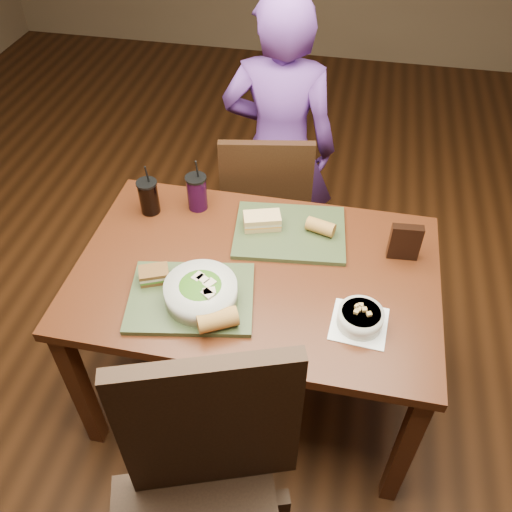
# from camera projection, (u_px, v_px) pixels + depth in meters

# --- Properties ---
(ground) EXTENTS (6.00, 6.00, 0.00)m
(ground) POSITION_uv_depth(u_px,v_px,m) (256.00, 384.00, 2.47)
(ground) COLOR #381C0B
(ground) RESTS_ON ground
(dining_table) EXTENTS (1.30, 0.85, 0.75)m
(dining_table) POSITION_uv_depth(u_px,v_px,m) (256.00, 287.00, 2.01)
(dining_table) COLOR #461E0E
(dining_table) RESTS_ON ground
(chair_near) EXTENTS (0.61, 0.62, 1.11)m
(chair_near) POSITION_uv_depth(u_px,v_px,m) (204.00, 502.00, 1.49)
(chair_near) COLOR black
(chair_near) RESTS_ON ground
(chair_far) EXTENTS (0.47, 0.47, 0.93)m
(chair_far) POSITION_uv_depth(u_px,v_px,m) (269.00, 207.00, 2.57)
(chair_far) COLOR black
(chair_far) RESTS_ON ground
(diner) EXTENTS (0.54, 0.36, 1.46)m
(diner) POSITION_uv_depth(u_px,v_px,m) (279.00, 149.00, 2.54)
(diner) COLOR #603188
(diner) RESTS_ON ground
(tray_near) EXTENTS (0.47, 0.39, 0.02)m
(tray_near) POSITION_uv_depth(u_px,v_px,m) (191.00, 297.00, 1.84)
(tray_near) COLOR #313D21
(tray_near) RESTS_ON dining_table
(tray_far) EXTENTS (0.45, 0.36, 0.02)m
(tray_far) POSITION_uv_depth(u_px,v_px,m) (290.00, 232.00, 2.08)
(tray_far) COLOR #313D21
(tray_far) RESTS_ON dining_table
(salad_bowl) EXTENTS (0.24, 0.24, 0.08)m
(salad_bowl) POSITION_uv_depth(u_px,v_px,m) (201.00, 291.00, 1.79)
(salad_bowl) COLOR silver
(salad_bowl) RESTS_ON tray_near
(soup_bowl) EXTENTS (0.19, 0.19, 0.07)m
(soup_bowl) POSITION_uv_depth(u_px,v_px,m) (360.00, 318.00, 1.75)
(soup_bowl) COLOR white
(soup_bowl) RESTS_ON dining_table
(sandwich_near) EXTENTS (0.12, 0.10, 0.05)m
(sandwich_near) POSITION_uv_depth(u_px,v_px,m) (154.00, 275.00, 1.87)
(sandwich_near) COLOR #593819
(sandwich_near) RESTS_ON tray_near
(sandwich_far) EXTENTS (0.16, 0.11, 0.06)m
(sandwich_far) POSITION_uv_depth(u_px,v_px,m) (262.00, 221.00, 2.07)
(sandwich_far) COLOR tan
(sandwich_far) RESTS_ON tray_far
(baguette_near) EXTENTS (0.14, 0.12, 0.06)m
(baguette_near) POSITION_uv_depth(u_px,v_px,m) (217.00, 320.00, 1.72)
(baguette_near) COLOR #AD7533
(baguette_near) RESTS_ON tray_near
(baguette_far) EXTENTS (0.12, 0.08, 0.05)m
(baguette_far) POSITION_uv_depth(u_px,v_px,m) (321.00, 227.00, 2.05)
(baguette_far) COLOR #AD7533
(baguette_far) RESTS_ON tray_far
(cup_cola) EXTENTS (0.08, 0.08, 0.22)m
(cup_cola) POSITION_uv_depth(u_px,v_px,m) (149.00, 197.00, 2.13)
(cup_cola) COLOR black
(cup_cola) RESTS_ON dining_table
(cup_berry) EXTENTS (0.08, 0.08, 0.23)m
(cup_berry) POSITION_uv_depth(u_px,v_px,m) (197.00, 192.00, 2.15)
(cup_berry) COLOR black
(cup_berry) RESTS_ON dining_table
(chip_bag) EXTENTS (0.11, 0.04, 0.15)m
(chip_bag) POSITION_uv_depth(u_px,v_px,m) (405.00, 242.00, 1.95)
(chip_bag) COLOR black
(chip_bag) RESTS_ON dining_table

